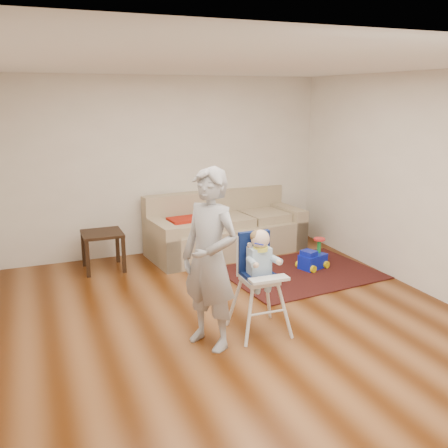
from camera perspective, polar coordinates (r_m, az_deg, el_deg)
name	(u,v)px	position (r m, az deg, el deg)	size (l,w,h in m)	color
ground	(237,320)	(5.63, 1.54, -10.87)	(5.50, 5.50, 0.00)	#492007
room_envelope	(220,145)	(5.59, -0.48, 9.01)	(5.04, 5.52, 2.72)	silver
sofa	(227,224)	(7.76, 0.30, 0.02)	(2.52, 1.25, 0.94)	tan
side_table	(103,251)	(7.27, -13.64, -3.00)	(0.55, 0.55, 0.55)	black
area_rug	(301,273)	(7.07, 8.75, -5.54)	(2.02, 1.51, 0.02)	black
ride_on_toy	(313,254)	(7.21, 10.14, -3.37)	(0.38, 0.27, 0.42)	#0D1DC0
toy_ball	(275,279)	(6.56, 5.85, -6.29)	(0.15, 0.15, 0.15)	#0D1DC0
high_chair	(259,283)	(5.17, 4.07, -6.78)	(0.53, 0.53, 1.12)	silver
adult	(210,260)	(4.78, -1.63, -4.10)	(0.65, 0.42, 1.77)	#99999C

